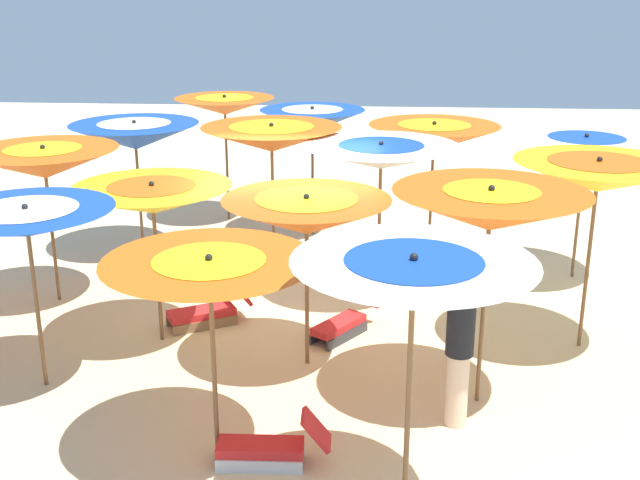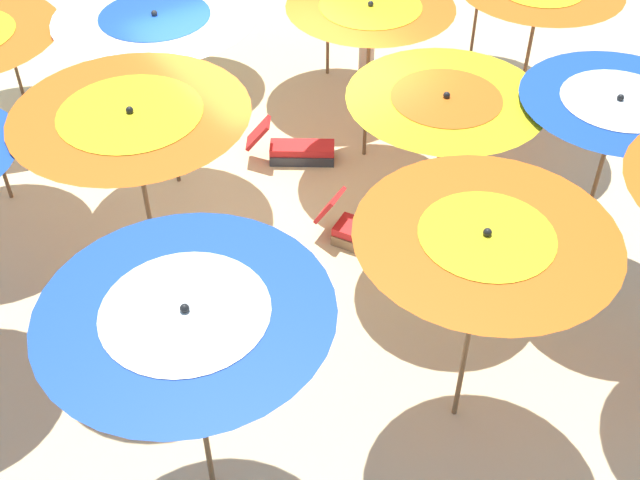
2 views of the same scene
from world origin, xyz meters
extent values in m
cube|color=beige|center=(0.00, 0.00, -0.02)|extent=(38.52, 38.52, 0.04)
cylinder|color=brown|center=(2.27, -2.68, 1.01)|extent=(0.05, 0.05, 2.01)
cone|color=#1947B2|center=(2.27, -2.68, 2.01)|extent=(1.96, 1.96, 0.32)
cone|color=white|center=(2.27, -2.68, 2.08)|extent=(1.16, 1.16, 0.19)
sphere|color=black|center=(2.27, -2.68, 2.20)|extent=(0.07, 0.07, 0.07)
cylinder|color=brown|center=(3.56, -0.36, 0.97)|extent=(0.05, 0.05, 1.94)
cone|color=orange|center=(3.56, -0.36, 1.94)|extent=(2.04, 2.04, 0.31)
cylinder|color=brown|center=(-0.30, -3.52, 1.04)|extent=(0.05, 0.05, 2.09)
cone|color=orange|center=(-0.30, -3.52, 2.09)|extent=(2.11, 2.11, 0.43)
cone|color=yellow|center=(-0.30, -3.52, 2.20)|extent=(1.08, 1.08, 0.22)
sphere|color=black|center=(-0.30, -3.52, 2.33)|extent=(0.07, 0.07, 0.07)
cylinder|color=brown|center=(0.95, -1.62, 0.97)|extent=(0.05, 0.05, 1.94)
cone|color=yellow|center=(0.95, -1.62, 1.94)|extent=(2.02, 2.02, 0.36)
cone|color=orange|center=(0.95, -1.62, 2.02)|extent=(1.12, 1.12, 0.20)
sphere|color=black|center=(0.95, -1.62, 2.15)|extent=(0.07, 0.07, 0.07)
cylinder|color=brown|center=(1.49, 0.38, 0.96)|extent=(0.05, 0.05, 1.92)
cone|color=orange|center=(1.49, 0.38, 1.92)|extent=(2.01, 2.01, 0.44)
cone|color=yellow|center=(1.49, 0.38, 2.01)|extent=(1.22, 1.22, 0.26)
sphere|color=black|center=(1.49, 0.38, 2.17)|extent=(0.07, 0.07, 0.07)
cylinder|color=brown|center=(2.27, 2.40, 1.13)|extent=(0.05, 0.05, 2.26)
cylinder|color=brown|center=(-2.60, -2.90, 1.02)|extent=(0.05, 0.05, 2.04)
cone|color=#1947B2|center=(-2.60, -2.90, 2.04)|extent=(2.18, 2.18, 0.44)
cone|color=white|center=(-2.60, -2.90, 2.14)|extent=(1.23, 1.23, 0.25)
sphere|color=black|center=(-2.60, -2.90, 2.29)|extent=(0.07, 0.07, 0.07)
cylinder|color=brown|center=(-1.92, -0.48, 1.08)|extent=(0.05, 0.05, 2.16)
cone|color=orange|center=(-1.92, -0.48, 2.16)|extent=(2.24, 2.24, 0.40)
cone|color=yellow|center=(-1.92, -0.48, 2.25)|extent=(1.35, 1.35, 0.24)
sphere|color=black|center=(-1.92, -0.48, 2.39)|extent=(0.07, 0.07, 0.07)
cylinder|color=brown|center=(-0.85, 1.25, 1.07)|extent=(0.05, 0.05, 2.14)
cone|color=white|center=(-0.85, 1.25, 2.14)|extent=(2.27, 2.27, 0.35)
cone|color=#1947B2|center=(-0.85, 1.25, 2.22)|extent=(1.24, 1.24, 0.19)
sphere|color=black|center=(-0.85, 1.25, 2.34)|extent=(0.07, 0.07, 0.07)
cylinder|color=brown|center=(-1.84, 4.39, 1.05)|extent=(0.05, 0.05, 2.10)
cube|color=silver|center=(3.85, 0.11, 0.07)|extent=(0.06, 0.86, 0.14)
cube|color=silver|center=(3.54, 0.10, 0.07)|extent=(0.06, 0.86, 0.14)
cube|color=red|center=(3.70, 0.10, 0.19)|extent=(0.34, 0.87, 0.10)
cube|color=red|center=(3.68, 0.66, 0.40)|extent=(0.32, 0.30, 0.36)
cube|color=olive|center=(0.62, -1.10, 0.07)|extent=(0.48, 0.82, 0.14)
cube|color=olive|center=(0.31, -1.27, 0.07)|extent=(0.48, 0.82, 0.14)
cube|color=red|center=(0.47, -1.18, 0.19)|extent=(0.76, 0.97, 0.10)
cube|color=red|center=(0.19, -0.69, 0.43)|extent=(0.44, 0.41, 0.40)
cube|color=#333338|center=(0.81, 0.86, 0.07)|extent=(0.72, 0.52, 0.14)
cube|color=#333338|center=(0.64, 0.61, 0.07)|extent=(0.72, 0.52, 0.14)
cube|color=red|center=(0.73, 0.73, 0.19)|extent=(0.87, 0.74, 0.10)
cube|color=red|center=(0.26, 1.06, 0.42)|extent=(0.44, 0.44, 0.39)
cylinder|color=beige|center=(2.80, 2.10, 0.42)|extent=(0.24, 0.24, 0.84)
camera|label=1|loc=(10.44, 1.18, 4.62)|focal=44.58mm
camera|label=2|loc=(-4.00, -6.69, 6.50)|focal=45.59mm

